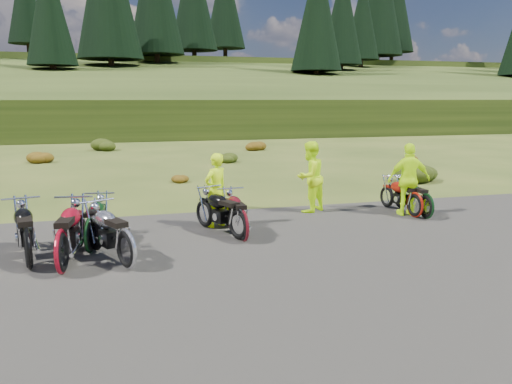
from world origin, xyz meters
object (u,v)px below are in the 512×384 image
object	(u,v)px
motorcycle_0	(30,271)
motorcycle_3	(127,270)
person_middle	(216,191)
motorcycle_7	(425,220)

from	to	relation	value
motorcycle_0	motorcycle_3	distance (m)	1.76
motorcycle_0	person_middle	world-z (taller)	person_middle
motorcycle_3	person_middle	distance (m)	3.48
motorcycle_3	motorcycle_0	bearing A→B (deg)	50.09
motorcycle_3	person_middle	bearing A→B (deg)	-64.56
person_middle	motorcycle_7	bearing A→B (deg)	140.91
motorcycle_0	person_middle	bearing A→B (deg)	-73.48
person_middle	motorcycle_0	bearing A→B (deg)	-2.94
motorcycle_7	person_middle	world-z (taller)	person_middle
motorcycle_0	motorcycle_3	bearing A→B (deg)	-117.49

